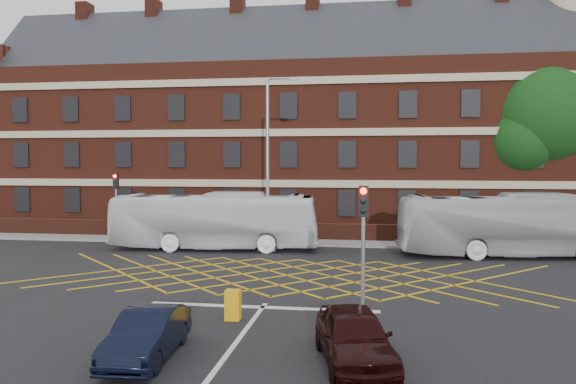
# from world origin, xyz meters

# --- Properties ---
(ground) EXTENTS (120.00, 120.00, 0.00)m
(ground) POSITION_xyz_m (0.00, 0.00, 0.00)
(ground) COLOR black
(ground) RESTS_ON ground
(victorian_building) EXTENTS (51.00, 12.17, 20.40)m
(victorian_building) POSITION_xyz_m (0.25, 22.00, 7.84)
(victorian_building) COLOR #552115
(victorian_building) RESTS_ON ground
(boundary_wall) EXTENTS (56.00, 0.50, 1.10)m
(boundary_wall) POSITION_xyz_m (0.00, 13.00, 0.55)
(boundary_wall) COLOR #481D13
(boundary_wall) RESTS_ON ground
(far_pavement) EXTENTS (60.00, 3.00, 0.12)m
(far_pavement) POSITION_xyz_m (0.00, 12.00, 0.06)
(far_pavement) COLOR slate
(far_pavement) RESTS_ON ground
(box_junction_hatching) EXTENTS (8.22, 8.22, 0.02)m
(box_junction_hatching) POSITION_xyz_m (0.00, 2.00, 0.01)
(box_junction_hatching) COLOR #CC990C
(box_junction_hatching) RESTS_ON ground
(stop_line) EXTENTS (8.00, 0.30, 0.02)m
(stop_line) POSITION_xyz_m (0.00, -3.50, 0.01)
(stop_line) COLOR silver
(stop_line) RESTS_ON ground
(centre_line) EXTENTS (0.15, 14.00, 0.02)m
(centre_line) POSITION_xyz_m (0.00, -10.00, 0.01)
(centre_line) COLOR silver
(centre_line) RESTS_ON ground
(bus_left) EXTENTS (11.91, 3.59, 3.27)m
(bus_left) POSITION_xyz_m (-5.17, 8.68, 1.64)
(bus_left) COLOR white
(bus_left) RESTS_ON ground
(bus_right) EXTENTS (12.27, 4.20, 3.35)m
(bus_right) POSITION_xyz_m (11.11, 8.63, 1.67)
(bus_right) COLOR #BCBCC0
(bus_right) RESTS_ON ground
(car_navy) EXTENTS (1.54, 3.85, 1.24)m
(car_navy) POSITION_xyz_m (-1.95, -8.84, 0.62)
(car_navy) COLOR black
(car_navy) RESTS_ON ground
(car_maroon) EXTENTS (2.52, 4.37, 1.40)m
(car_maroon) POSITION_xyz_m (3.29, -8.47, 0.70)
(car_maroon) COLOR black
(car_maroon) RESTS_ON ground
(deciduous_tree) EXTENTS (7.53, 7.26, 11.70)m
(deciduous_tree) POSITION_xyz_m (14.91, 18.01, 7.54)
(deciduous_tree) COLOR black
(deciduous_tree) RESTS_ON ground
(traffic_light_near) EXTENTS (0.70, 0.70, 4.27)m
(traffic_light_near) POSITION_xyz_m (3.43, -4.84, 1.76)
(traffic_light_near) COLOR slate
(traffic_light_near) RESTS_ON ground
(traffic_light_far) EXTENTS (0.70, 0.70, 4.27)m
(traffic_light_far) POSITION_xyz_m (-11.78, 10.04, 1.76)
(traffic_light_far) COLOR slate
(traffic_light_far) RESTS_ON ground
(street_lamp) EXTENTS (2.25, 1.00, 9.70)m
(street_lamp) POSITION_xyz_m (-2.08, 8.87, 3.40)
(street_lamp) COLOR slate
(street_lamp) RESTS_ON ground
(direction_signs) EXTENTS (1.10, 0.16, 2.20)m
(direction_signs) POSITION_xyz_m (-12.46, 11.91, 1.38)
(direction_signs) COLOR gray
(direction_signs) RESTS_ON ground
(utility_cabinet) EXTENTS (0.47, 0.39, 0.96)m
(utility_cabinet) POSITION_xyz_m (-0.64, -5.11, 0.48)
(utility_cabinet) COLOR #E2A30D
(utility_cabinet) RESTS_ON ground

